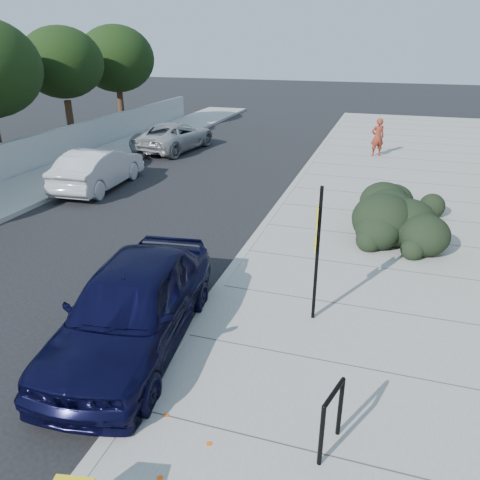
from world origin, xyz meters
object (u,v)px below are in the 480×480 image
object	(u,v)px
sedan_navy	(132,306)
suv_silver	(175,136)
bike_rack	(332,414)
sign_post	(317,247)
wagon_silver	(99,168)
pedestrian	(378,137)

from	to	relation	value
sedan_navy	suv_silver	distance (m)	16.80
bike_rack	suv_silver	size ratio (longest dim) A/B	0.20
bike_rack	sign_post	xyz separation A→B (m)	(-0.76, 3.18, 0.95)
sign_post	wagon_silver	bearing A→B (deg)	133.26
suv_silver	bike_rack	bearing A→B (deg)	128.08
wagon_silver	sign_post	bearing A→B (deg)	139.68
sign_post	sedan_navy	distance (m)	3.56
suv_silver	sign_post	bearing A→B (deg)	131.41
wagon_silver	pedestrian	world-z (taller)	pedestrian
sedan_navy	pedestrian	world-z (taller)	pedestrian
sedan_navy	suv_silver	bearing A→B (deg)	105.50
sign_post	wagon_silver	size ratio (longest dim) A/B	0.59
sign_post	suv_silver	distance (m)	16.76
sedan_navy	wagon_silver	distance (m)	10.64
wagon_silver	bike_rack	bearing A→B (deg)	131.18
pedestrian	bike_rack	bearing A→B (deg)	66.24
sedan_navy	suv_silver	world-z (taller)	sedan_navy
sign_post	suv_silver	bearing A→B (deg)	113.84
sedan_navy	suv_silver	size ratio (longest dim) A/B	0.98
bike_rack	sign_post	world-z (taller)	sign_post
pedestrian	suv_silver	bearing A→B (deg)	-18.11
sedan_navy	wagon_silver	bearing A→B (deg)	119.51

